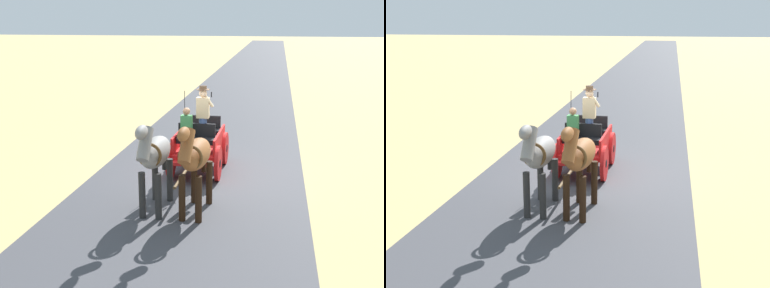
# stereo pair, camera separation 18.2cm
# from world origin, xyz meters

# --- Properties ---
(ground_plane) EXTENTS (200.00, 200.00, 0.00)m
(ground_plane) POSITION_xyz_m (0.00, 0.00, 0.00)
(ground_plane) COLOR tan
(road_surface) EXTENTS (5.80, 160.00, 0.01)m
(road_surface) POSITION_xyz_m (0.00, 0.00, 0.00)
(road_surface) COLOR #424247
(road_surface) RESTS_ON ground
(horse_drawn_carriage) EXTENTS (1.44, 4.50, 2.50)m
(horse_drawn_carriage) POSITION_xyz_m (0.04, -0.14, 0.82)
(horse_drawn_carriage) COLOR red
(horse_drawn_carriage) RESTS_ON ground
(horse_near_side) EXTENTS (0.67, 2.13, 2.21)m
(horse_near_side) POSITION_xyz_m (-0.37, 2.89, 1.32)
(horse_near_side) COLOR brown
(horse_near_side) RESTS_ON ground
(horse_off_side) EXTENTS (0.57, 2.13, 2.21)m
(horse_off_side) POSITION_xyz_m (0.54, 2.88, 1.32)
(horse_off_side) COLOR gray
(horse_off_side) RESTS_ON ground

